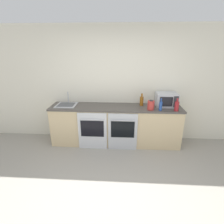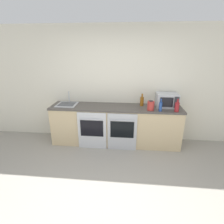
{
  "view_description": "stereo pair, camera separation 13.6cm",
  "coord_description": "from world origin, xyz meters",
  "px_view_note": "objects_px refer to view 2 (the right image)",
  "views": [
    {
      "loc": [
        0.15,
        -1.94,
        2.08
      ],
      "look_at": [
        -0.08,
        1.73,
        0.76
      ],
      "focal_mm": 28.0,
      "sensor_mm": 36.0,
      "label": 1
    },
    {
      "loc": [
        0.28,
        -1.93,
        2.08
      ],
      "look_at": [
        -0.08,
        1.73,
        0.76
      ],
      "focal_mm": 28.0,
      "sensor_mm": 36.0,
      "label": 2
    }
  ],
  "objects_px": {
    "microwave": "(167,100)",
    "sink": "(67,104)",
    "bottle_amber": "(142,101)",
    "oven_right": "(122,132)",
    "bottle_blue": "(161,106)",
    "oven_left": "(92,131)",
    "bottle_red": "(177,107)",
    "kettle": "(151,106)"
  },
  "relations": [
    {
      "from": "bottle_blue",
      "to": "kettle",
      "type": "xyz_separation_m",
      "value": [
        -0.19,
        0.05,
        -0.0
      ]
    },
    {
      "from": "oven_right",
      "to": "bottle_blue",
      "type": "bearing_deg",
      "value": 6.6
    },
    {
      "from": "bottle_red",
      "to": "bottle_amber",
      "type": "distance_m",
      "value": 0.75
    },
    {
      "from": "oven_left",
      "to": "sink",
      "type": "relative_size",
      "value": 1.9
    },
    {
      "from": "bottle_red",
      "to": "kettle",
      "type": "bearing_deg",
      "value": 174.38
    },
    {
      "from": "oven_right",
      "to": "kettle",
      "type": "height_order",
      "value": "kettle"
    },
    {
      "from": "bottle_blue",
      "to": "bottle_amber",
      "type": "relative_size",
      "value": 0.95
    },
    {
      "from": "oven_left",
      "to": "sink",
      "type": "distance_m",
      "value": 0.86
    },
    {
      "from": "bottle_amber",
      "to": "kettle",
      "type": "relative_size",
      "value": 1.35
    },
    {
      "from": "microwave",
      "to": "bottle_red",
      "type": "xyz_separation_m",
      "value": [
        0.14,
        -0.31,
        -0.05
      ]
    },
    {
      "from": "bottle_amber",
      "to": "kettle",
      "type": "distance_m",
      "value": 0.33
    },
    {
      "from": "bottle_blue",
      "to": "bottle_amber",
      "type": "height_order",
      "value": "bottle_amber"
    },
    {
      "from": "oven_right",
      "to": "bottle_blue",
      "type": "relative_size",
      "value": 3.24
    },
    {
      "from": "kettle",
      "to": "sink",
      "type": "relative_size",
      "value": 0.46
    },
    {
      "from": "microwave",
      "to": "sink",
      "type": "height_order",
      "value": "microwave"
    },
    {
      "from": "bottle_amber",
      "to": "sink",
      "type": "xyz_separation_m",
      "value": [
        -1.69,
        -0.09,
        -0.09
      ]
    },
    {
      "from": "oven_left",
      "to": "oven_right",
      "type": "distance_m",
      "value": 0.65
    },
    {
      "from": "microwave",
      "to": "bottle_blue",
      "type": "distance_m",
      "value": 0.37
    },
    {
      "from": "oven_right",
      "to": "bottle_blue",
      "type": "xyz_separation_m",
      "value": [
        0.76,
        0.09,
        0.57
      ]
    },
    {
      "from": "oven_right",
      "to": "bottle_amber",
      "type": "distance_m",
      "value": 0.82
    },
    {
      "from": "oven_right",
      "to": "kettle",
      "type": "xyz_separation_m",
      "value": [
        0.58,
        0.14,
        0.56
      ]
    },
    {
      "from": "microwave",
      "to": "bottle_amber",
      "type": "bearing_deg",
      "value": 178.31
    },
    {
      "from": "oven_left",
      "to": "bottle_red",
      "type": "xyz_separation_m",
      "value": [
        1.73,
        0.09,
        0.57
      ]
    },
    {
      "from": "oven_right",
      "to": "sink",
      "type": "bearing_deg",
      "value": 165.51
    },
    {
      "from": "bottle_amber",
      "to": "sink",
      "type": "distance_m",
      "value": 1.69
    },
    {
      "from": "bottle_red",
      "to": "kettle",
      "type": "relative_size",
      "value": 1.32
    },
    {
      "from": "microwave",
      "to": "sink",
      "type": "relative_size",
      "value": 1.02
    },
    {
      "from": "kettle",
      "to": "sink",
      "type": "height_order",
      "value": "sink"
    },
    {
      "from": "oven_right",
      "to": "sink",
      "type": "distance_m",
      "value": 1.4
    },
    {
      "from": "bottle_red",
      "to": "bottle_amber",
      "type": "height_order",
      "value": "bottle_amber"
    },
    {
      "from": "bottle_blue",
      "to": "kettle",
      "type": "height_order",
      "value": "bottle_blue"
    },
    {
      "from": "oven_right",
      "to": "bottle_blue",
      "type": "distance_m",
      "value": 0.96
    },
    {
      "from": "microwave",
      "to": "bottle_red",
      "type": "bearing_deg",
      "value": -65.5
    },
    {
      "from": "bottle_blue",
      "to": "bottle_red",
      "type": "xyz_separation_m",
      "value": [
        0.32,
        0.0,
        0.0
      ]
    },
    {
      "from": "bottle_blue",
      "to": "bottle_amber",
      "type": "distance_m",
      "value": 0.49
    },
    {
      "from": "bottle_blue",
      "to": "kettle",
      "type": "distance_m",
      "value": 0.2
    },
    {
      "from": "microwave",
      "to": "bottle_blue",
      "type": "bearing_deg",
      "value": -119.51
    },
    {
      "from": "oven_left",
      "to": "bottle_amber",
      "type": "relative_size",
      "value": 3.07
    },
    {
      "from": "oven_left",
      "to": "kettle",
      "type": "relative_size",
      "value": 4.14
    },
    {
      "from": "bottle_red",
      "to": "bottle_blue",
      "type": "bearing_deg",
      "value": -179.87
    },
    {
      "from": "oven_left",
      "to": "kettle",
      "type": "xyz_separation_m",
      "value": [
        1.22,
        0.14,
        0.56
      ]
    },
    {
      "from": "microwave",
      "to": "bottle_amber",
      "type": "xyz_separation_m",
      "value": [
        -0.53,
        0.02,
        -0.04
      ]
    }
  ]
}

